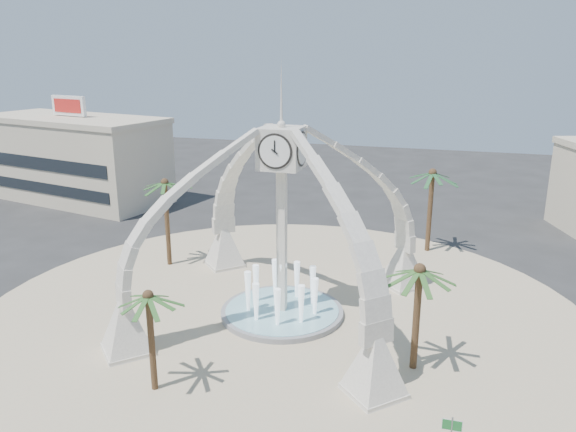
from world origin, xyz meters
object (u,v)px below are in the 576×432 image
(palm_west, at_px, (165,184))
(clock_tower, at_px, (282,221))
(fountain, at_px, (282,311))
(palm_south, at_px, (148,297))
(street_sign, at_px, (451,431))
(palm_north, at_px, (433,174))
(palm_east, at_px, (420,271))

(palm_west, bearing_deg, clock_tower, -27.70)
(fountain, xyz_separation_m, palm_south, (-3.69, -9.93, 4.85))
(street_sign, bearing_deg, palm_north, 94.10)
(clock_tower, xyz_separation_m, palm_east, (8.77, -4.05, -0.79))
(palm_south, bearing_deg, street_sign, -4.99)
(clock_tower, distance_m, palm_south, 10.68)
(palm_east, height_order, street_sign, palm_east)
(fountain, bearing_deg, street_sign, -45.96)
(palm_east, relative_size, palm_south, 1.11)
(clock_tower, xyz_separation_m, fountain, (0.00, 0.00, -6.20))
(fountain, bearing_deg, palm_west, 152.30)
(palm_west, distance_m, street_sign, 28.62)
(palm_east, bearing_deg, palm_west, 153.54)
(fountain, bearing_deg, palm_south, -110.39)
(street_sign, bearing_deg, fountain, 132.76)
(clock_tower, bearing_deg, street_sign, -45.96)
(palm_east, bearing_deg, street_sign, -73.91)
(palm_west, bearing_deg, palm_east, -26.46)
(clock_tower, xyz_separation_m, palm_west, (-11.46, 6.02, 0.24))
(fountain, height_order, palm_south, palm_south)
(clock_tower, relative_size, palm_west, 2.36)
(clock_tower, distance_m, palm_north, 17.56)
(clock_tower, distance_m, fountain, 6.20)
(clock_tower, relative_size, street_sign, 7.85)
(clock_tower, xyz_separation_m, street_sign, (10.83, -11.20, -4.86))
(fountain, distance_m, street_sign, 15.64)
(fountain, bearing_deg, palm_east, -24.80)
(palm_north, xyz_separation_m, street_sign, (2.51, -26.66, -5.18))
(palm_south, bearing_deg, palm_west, 115.97)
(palm_west, height_order, palm_north, palm_north)
(palm_east, distance_m, palm_north, 19.54)
(palm_north, bearing_deg, fountain, -118.29)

